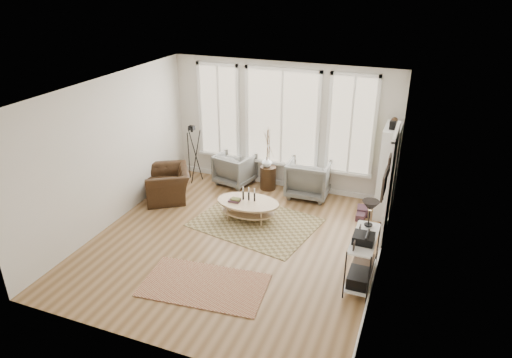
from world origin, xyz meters
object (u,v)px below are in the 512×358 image
at_px(accent_chair, 167,184).
at_px(low_shelf, 363,255).
at_px(bookcase, 388,171).
at_px(armchair_left, 235,169).
at_px(armchair_right, 309,178).
at_px(coffee_table, 248,205).
at_px(side_table, 268,159).

bearing_deg(accent_chair, low_shelf, 37.78).
height_order(bookcase, low_shelf, bookcase).
bearing_deg(armchair_left, low_shelf, 153.84).
bearing_deg(armchair_right, accent_chair, 21.83).
distance_m(coffee_table, armchair_right, 1.75).
bearing_deg(coffee_table, armchair_right, 59.94).
distance_m(low_shelf, side_table, 3.79).
bearing_deg(accent_chair, coffee_table, 49.04).
height_order(low_shelf, coffee_table, low_shelf).
height_order(coffee_table, accent_chair, accent_chair).
bearing_deg(bookcase, low_shelf, -91.28).
xyz_separation_m(low_shelf, armchair_right, (-1.62, 2.75, -0.08)).
bearing_deg(bookcase, coffee_table, -153.29).
height_order(coffee_table, side_table, side_table).
xyz_separation_m(coffee_table, accent_chair, (-2.02, 0.24, 0.03)).
relative_size(low_shelf, accent_chair, 1.22).
bearing_deg(bookcase, armchair_left, 176.30).
bearing_deg(bookcase, armchair_right, 172.37).
bearing_deg(side_table, armchair_right, 0.00).
height_order(bookcase, side_table, bookcase).
relative_size(armchair_left, accent_chair, 0.77).
distance_m(coffee_table, accent_chair, 2.03).
bearing_deg(armchair_right, side_table, -1.79).
distance_m(armchair_right, accent_chair, 3.16).
bearing_deg(armchair_right, low_shelf, 118.79).
height_order(armchair_left, accent_chair, armchair_left).
distance_m(bookcase, accent_chair, 4.73).
xyz_separation_m(bookcase, coffee_table, (-2.55, -1.28, -0.64)).
xyz_separation_m(bookcase, armchair_right, (-1.68, 0.22, -0.53)).
bearing_deg(low_shelf, armchair_right, 120.58).
height_order(side_table, accent_chair, side_table).
distance_m(coffee_table, side_table, 1.57).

